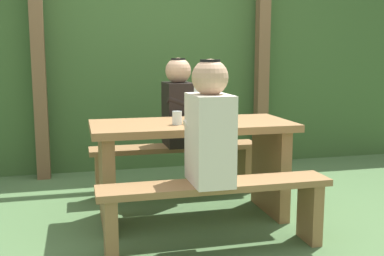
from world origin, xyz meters
TOP-DOWN VIEW (x-y plane):
  - ground_plane at (0.00, 0.00)m, footprint 12.00×12.00m
  - hedge_backdrop at (0.00, 2.05)m, footprint 6.40×0.97m
  - pergola_post_left at (-1.11, 1.41)m, footprint 0.12×0.12m
  - pergola_post_right at (1.11, 1.41)m, footprint 0.12×0.12m
  - picnic_table at (0.00, 0.00)m, footprint 1.40×0.64m
  - bench_near at (0.00, -0.58)m, footprint 1.40×0.24m
  - bench_far at (0.00, 0.58)m, footprint 1.40×0.24m
  - person_white_shirt at (-0.04, -0.58)m, footprint 0.25×0.35m
  - person_black_coat at (0.03, 0.58)m, footprint 0.25×0.35m
  - drinking_glass at (-0.13, -0.09)m, footprint 0.07×0.07m
  - bottle_left at (0.03, -0.02)m, footprint 0.06×0.06m
  - cell_phone at (0.11, -0.15)m, footprint 0.11×0.15m

SIDE VIEW (x-z plane):
  - ground_plane at x=0.00m, z-range 0.00..0.00m
  - bench_near at x=0.00m, z-range 0.09..0.52m
  - bench_far at x=0.00m, z-range 0.09..0.52m
  - picnic_table at x=0.00m, z-range 0.13..0.83m
  - cell_phone at x=0.11m, z-range 0.70..0.71m
  - drinking_glass at x=-0.13m, z-range 0.70..0.79m
  - person_white_shirt at x=-0.04m, z-range 0.40..1.12m
  - person_black_coat at x=0.03m, z-range 0.40..1.12m
  - bottle_left at x=0.03m, z-range 0.68..0.94m
  - hedge_backdrop at x=0.00m, z-range 0.00..2.03m
  - pergola_post_left at x=-1.11m, z-range 0.00..2.10m
  - pergola_post_right at x=1.11m, z-range 0.00..2.10m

